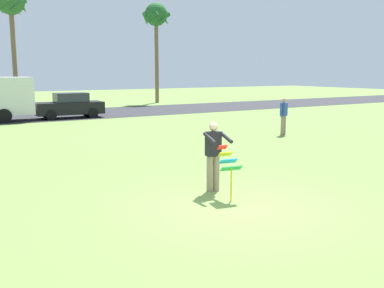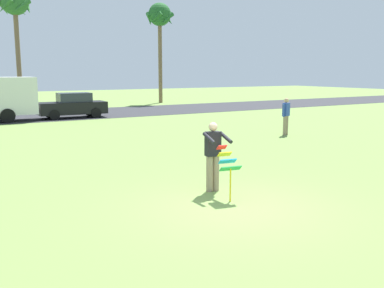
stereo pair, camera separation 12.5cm
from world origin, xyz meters
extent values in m
plane|color=olive|center=(0.00, 0.00, 0.00)|extent=(120.00, 120.00, 0.00)
cube|color=#2D2D33|center=(0.00, 22.84, 0.01)|extent=(120.00, 8.00, 0.01)
cylinder|color=gray|center=(0.37, 1.36, 0.45)|extent=(0.16, 0.16, 0.90)
cylinder|color=gray|center=(0.19, 1.39, 0.45)|extent=(0.16, 0.16, 0.90)
cube|color=black|center=(0.28, 1.37, 1.20)|extent=(0.39, 0.27, 0.60)
sphere|color=beige|center=(0.28, 1.37, 1.62)|extent=(0.22, 0.22, 0.22)
cylinder|color=black|center=(0.46, 1.10, 1.38)|extent=(0.17, 0.59, 0.24)
cylinder|color=black|center=(0.03, 1.16, 1.38)|extent=(0.17, 0.59, 0.24)
cube|color=red|center=(0.23, 0.92, 1.19)|extent=(0.24, 0.18, 0.12)
cube|color=yellow|center=(0.20, 0.76, 1.05)|extent=(0.34, 0.19, 0.12)
cube|color=#1E99D8|center=(0.17, 0.60, 0.91)|extent=(0.43, 0.21, 0.12)
cube|color=green|center=(0.14, 0.44, 0.78)|extent=(0.53, 0.23, 0.12)
cylinder|color=yellow|center=(0.14, 0.44, 0.39)|extent=(0.04, 0.04, 0.78)
cylinder|color=black|center=(-1.89, 19.52, 0.42)|extent=(0.84, 0.28, 0.84)
cylinder|color=black|center=(-1.89, 21.36, 0.42)|extent=(0.84, 0.28, 0.84)
cube|color=black|center=(2.12, 20.44, 0.64)|extent=(4.25, 1.84, 0.76)
cube|color=#282D38|center=(2.27, 20.43, 1.30)|extent=(2.06, 1.46, 0.60)
cylinder|color=black|center=(0.79, 19.67, 0.32)|extent=(0.65, 0.24, 0.64)
cylinder|color=black|center=(0.85, 21.29, 0.32)|extent=(0.65, 0.24, 0.64)
cylinder|color=black|center=(3.40, 19.59, 0.32)|extent=(0.65, 0.24, 0.64)
cylinder|color=black|center=(3.45, 21.20, 0.32)|extent=(0.65, 0.24, 0.64)
cylinder|color=brown|center=(0.53, 29.35, 4.03)|extent=(0.36, 0.36, 8.07)
sphere|color=#2D6B2D|center=(0.53, 29.35, 8.27)|extent=(2.10, 2.10, 2.10)
cone|color=#2D6B2D|center=(1.48, 29.35, 7.82)|extent=(0.44, 1.56, 1.28)
cone|color=#2D6B2D|center=(0.82, 30.25, 7.82)|extent=(1.62, 0.90, 1.28)
cone|color=#2D6B2D|center=(-0.24, 29.91, 7.82)|extent=(1.27, 1.52, 1.28)
cone|color=#2D6B2D|center=(-0.24, 28.79, 7.82)|extent=(1.27, 1.52, 1.28)
cone|color=#2D6B2D|center=(0.82, 28.45, 7.82)|extent=(1.62, 0.90, 1.28)
cylinder|color=brown|center=(13.17, 29.77, 3.97)|extent=(0.36, 0.36, 7.94)
sphere|color=#236028|center=(13.17, 29.77, 8.14)|extent=(2.10, 2.10, 2.10)
cone|color=#236028|center=(14.12, 29.77, 7.69)|extent=(0.44, 1.56, 1.28)
cone|color=#236028|center=(13.46, 30.67, 7.69)|extent=(1.62, 0.90, 1.28)
cone|color=#236028|center=(12.40, 30.33, 7.69)|extent=(1.27, 1.52, 1.28)
cone|color=#236028|center=(12.40, 29.21, 7.69)|extent=(1.27, 1.52, 1.28)
cone|color=#236028|center=(13.46, 28.87, 7.69)|extent=(1.62, 0.90, 1.28)
cylinder|color=gray|center=(8.52, 7.70, 0.45)|extent=(0.16, 0.16, 0.90)
cylinder|color=gray|center=(8.69, 7.77, 0.45)|extent=(0.16, 0.16, 0.90)
cube|color=#2D4CA5|center=(8.60, 7.73, 1.20)|extent=(0.41, 0.33, 0.60)
sphere|color=tan|center=(8.60, 7.73, 1.62)|extent=(0.22, 0.22, 0.22)
cylinder|color=#2D4CA5|center=(8.38, 7.65, 1.17)|extent=(0.09, 0.09, 0.58)
cylinder|color=#2D4CA5|center=(8.83, 7.82, 1.17)|extent=(0.09, 0.09, 0.58)
camera|label=1|loc=(-5.66, -7.32, 2.96)|focal=40.63mm
camera|label=2|loc=(-5.55, -7.38, 2.96)|focal=40.63mm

